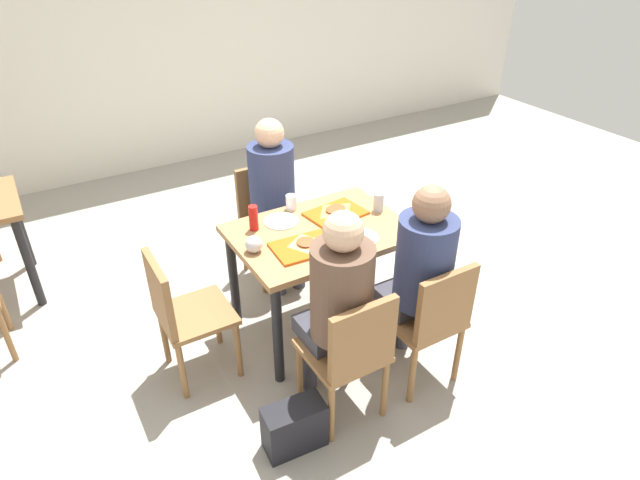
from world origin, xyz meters
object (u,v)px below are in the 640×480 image
object	(u,v)px
chair_near_right	(431,317)
person_in_red	(338,298)
chair_near_left	(351,351)
chair_far_side	(267,214)
main_table	(320,245)
soda_can	(379,202)
tray_red_far	(336,213)
pizza_slice_a	(306,243)
handbag	(294,427)
person_in_brown_jacket	(419,268)
tray_red_near	(304,247)
person_far_side	(274,191)
paper_plate_center	(281,221)
chair_left_end	(181,310)
pizza_slice_b	(336,210)
condiment_bottle	(253,218)
paper_plate_near_edge	(361,238)
plastic_cup_b	(353,246)
foil_bundle	(254,244)
plastic_cup_a	(291,202)

from	to	relation	value
chair_near_right	person_in_red	world-z (taller)	person_in_red
chair_near_left	chair_far_side	size ratio (longest dim) A/B	1.00
main_table	soda_can	world-z (taller)	soda_can
tray_red_far	soda_can	world-z (taller)	soda_can
pizza_slice_a	handbag	size ratio (longest dim) A/B	0.63
person_in_brown_jacket	tray_red_far	world-z (taller)	person_in_brown_jacket
pizza_slice_a	chair_near_right	bearing A→B (deg)	-56.14
chair_near_left	tray_red_near	xyz separation A→B (m)	(0.08, 0.63, 0.26)
person_far_side	paper_plate_center	bearing A→B (deg)	-110.95
chair_left_end	main_table	bearing A→B (deg)	0.00
pizza_slice_b	chair_left_end	bearing A→B (deg)	-173.19
tray_red_far	condiment_bottle	xyz separation A→B (m)	(-0.53, 0.10, 0.07)
tray_red_near	paper_plate_near_edge	distance (m)	0.35
soda_can	condiment_bottle	world-z (taller)	condiment_bottle
plastic_cup_b	condiment_bottle	world-z (taller)	condiment_bottle
person_far_side	pizza_slice_a	xyz separation A→B (m)	(-0.17, -0.75, 0.03)
soda_can	foil_bundle	distance (m)	0.90
chair_near_right	tray_red_near	world-z (taller)	chair_near_right
chair_far_side	paper_plate_near_edge	world-z (taller)	chair_far_side
person_in_brown_jacket	plastic_cup_a	xyz separation A→B (m)	(-0.29, 0.95, 0.06)
chair_near_left	chair_near_right	xyz separation A→B (m)	(0.53, 0.00, 0.00)
tray_red_near	pizza_slice_a	xyz separation A→B (m)	(0.02, 0.01, 0.02)
plastic_cup_b	handbag	bearing A→B (deg)	-144.54
paper_plate_near_edge	chair_near_right	bearing A→B (deg)	-79.19
chair_near_left	chair_far_side	xyz separation A→B (m)	(0.27, 1.53, 0.00)
main_table	person_in_red	distance (m)	0.69
foil_bundle	soda_can	bearing A→B (deg)	2.42
pizza_slice_a	condiment_bottle	world-z (taller)	condiment_bottle
person_far_side	pizza_slice_b	xyz separation A→B (m)	(0.19, -0.49, 0.03)
paper_plate_near_edge	tray_red_near	bearing A→B (deg)	167.53
tray_red_far	foil_bundle	distance (m)	0.65
main_table	condiment_bottle	bearing A→B (deg)	148.70
person_in_brown_jacket	tray_red_near	size ratio (longest dim) A/B	3.47
person_far_side	tray_red_far	bearing A→B (deg)	-70.03
tray_red_far	handbag	size ratio (longest dim) A/B	1.12
chair_near_left	plastic_cup_a	distance (m)	1.16
paper_plate_near_edge	handbag	size ratio (longest dim) A/B	0.69
person_in_brown_jacket	tray_red_near	bearing A→B (deg)	132.51
chair_near_right	person_in_brown_jacket	bearing A→B (deg)	90.00
chair_near_left	paper_plate_center	bearing A→B (deg)	83.79
main_table	pizza_slice_b	world-z (taller)	pizza_slice_b
chair_left_end	soda_can	world-z (taller)	soda_can
chair_near_right	pizza_slice_a	distance (m)	0.82
foil_bundle	chair_far_side	bearing A→B (deg)	60.11
main_table	chair_far_side	bearing A→B (deg)	90.00
person_in_brown_jacket	condiment_bottle	xyz separation A→B (m)	(-0.61, 0.84, 0.09)
main_table	chair_far_side	size ratio (longest dim) A/B	1.27
person_in_red	person_far_side	distance (m)	1.28
handbag	plastic_cup_b	bearing A→B (deg)	35.46
chair_near_left	plastic_cup_b	xyz separation A→B (m)	(0.29, 0.44, 0.30)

